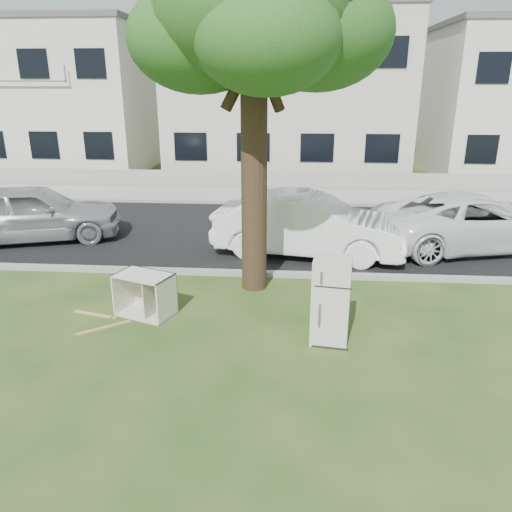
# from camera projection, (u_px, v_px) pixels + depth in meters

# --- Properties ---
(ground) EXTENTS (120.00, 120.00, 0.00)m
(ground) POSITION_uv_depth(u_px,v_px,m) (268.00, 325.00, 9.35)
(ground) COLOR #234217
(road) EXTENTS (120.00, 7.00, 0.01)m
(road) POSITION_uv_depth(u_px,v_px,m) (279.00, 233.00, 14.99)
(road) COLOR black
(road) RESTS_ON ground
(kerb_near) EXTENTS (120.00, 0.18, 0.12)m
(kerb_near) POSITION_uv_depth(u_px,v_px,m) (273.00, 276.00, 11.65)
(kerb_near) COLOR gray
(kerb_near) RESTS_ON ground
(kerb_far) EXTENTS (120.00, 0.18, 0.12)m
(kerb_far) POSITION_uv_depth(u_px,v_px,m) (282.00, 205.00, 18.33)
(kerb_far) COLOR gray
(kerb_far) RESTS_ON ground
(sidewalk) EXTENTS (120.00, 2.80, 0.01)m
(sidewalk) POSITION_uv_depth(u_px,v_px,m) (283.00, 196.00, 19.69)
(sidewalk) COLOR gray
(sidewalk) RESTS_ON ground
(low_wall) EXTENTS (120.00, 0.15, 0.70)m
(low_wall) POSITION_uv_depth(u_px,v_px,m) (284.00, 180.00, 21.08)
(low_wall) COLOR gray
(low_wall) RESTS_ON ground
(street_tree) EXTENTS (3.80, 3.80, 7.02)m
(street_tree) POSITION_uv_depth(u_px,v_px,m) (254.00, 14.00, 9.24)
(street_tree) COLOR black
(street_tree) RESTS_ON ground
(townhouse_left) EXTENTS (10.20, 8.16, 7.04)m
(townhouse_left) POSITION_uv_depth(u_px,v_px,m) (53.00, 97.00, 25.50)
(townhouse_left) COLOR silver
(townhouse_left) RESTS_ON ground
(townhouse_center) EXTENTS (11.22, 8.16, 7.44)m
(townhouse_center) POSITION_uv_depth(u_px,v_px,m) (288.00, 93.00, 24.57)
(townhouse_center) COLOR beige
(townhouse_center) RESTS_ON ground
(fridge) EXTENTS (0.71, 0.67, 1.54)m
(fridge) POSITION_uv_depth(u_px,v_px,m) (331.00, 300.00, 8.53)
(fridge) COLOR beige
(fridge) RESTS_ON ground
(cabinet) EXTENTS (1.23, 1.00, 0.83)m
(cabinet) POSITION_uv_depth(u_px,v_px,m) (145.00, 294.00, 9.65)
(cabinet) COLOR white
(cabinet) RESTS_ON ground
(plank_a) EXTENTS (0.86, 0.68, 0.02)m
(plank_a) POSITION_uv_depth(u_px,v_px,m) (104.00, 327.00, 9.22)
(plank_a) COLOR #A38A4E
(plank_a) RESTS_ON ground
(plank_b) EXTENTS (0.85, 0.30, 0.02)m
(plank_b) POSITION_uv_depth(u_px,v_px,m) (93.00, 314.00, 9.75)
(plank_b) COLOR tan
(plank_b) RESTS_ON ground
(plank_c) EXTENTS (0.29, 0.76, 0.02)m
(plank_c) POSITION_uv_depth(u_px,v_px,m) (125.00, 310.00, 9.91)
(plank_c) COLOR tan
(plank_c) RESTS_ON ground
(car_center) EXTENTS (5.09, 2.47, 1.61)m
(car_center) POSITION_uv_depth(u_px,v_px,m) (309.00, 225.00, 12.86)
(car_center) COLOR white
(car_center) RESTS_ON ground
(car_right) EXTENTS (5.80, 3.68, 1.49)m
(car_right) POSITION_uv_depth(u_px,v_px,m) (474.00, 221.00, 13.41)
(car_right) COLOR white
(car_right) RESTS_ON ground
(car_left) EXTENTS (5.09, 3.24, 1.61)m
(car_left) POSITION_uv_depth(u_px,v_px,m) (33.00, 213.00, 14.05)
(car_left) COLOR #999B9F
(car_left) RESTS_ON ground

